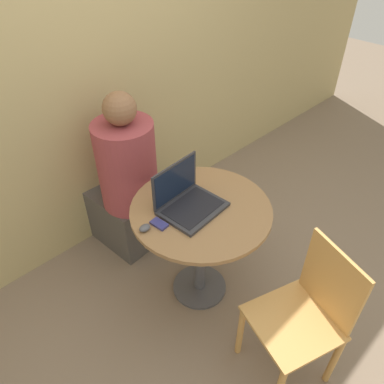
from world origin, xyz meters
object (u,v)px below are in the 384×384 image
Objects in this scene: laptop at (187,200)px; chair_empty at (304,316)px; person_seated at (125,188)px; cell_phone at (159,224)px.

laptop is 0.86m from chair_empty.
chair_empty is 1.43m from person_seated.
chair_empty reaches higher than cell_phone.
person_seated is (-0.01, 0.64, -0.27)m from laptop.
person_seated is at bearing 92.85° from chair_empty.
chair_empty is 0.69× the size of person_seated.
laptop reaches higher than chair_empty.
person_seated is at bearing 72.06° from cell_phone.
person_seated reaches higher than cell_phone.
laptop is 0.69m from person_seated.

